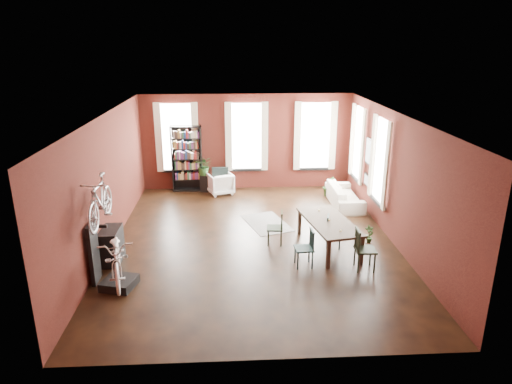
{
  "coord_description": "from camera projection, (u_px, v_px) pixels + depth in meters",
  "views": [
    {
      "loc": [
        -0.51,
        -10.54,
        4.84
      ],
      "look_at": [
        0.1,
        0.6,
        1.13
      ],
      "focal_mm": 32.0,
      "sensor_mm": 36.0,
      "label": 1
    }
  ],
  "objects": [
    {
      "name": "plant_on_stand",
      "position": [
        204.0,
        168.0,
        15.16
      ],
      "size": [
        0.63,
        0.68,
        0.5
      ],
      "primitive_type": "imported",
      "rotation": [
        0.0,
        0.0,
        -0.09
      ],
      "color": "#295421",
      "rests_on": "plant_stand"
    },
    {
      "name": "bike_wall_rack",
      "position": [
        94.0,
        253.0,
        9.45
      ],
      "size": [
        0.16,
        0.6,
        1.3
      ],
      "primitive_type": "cube",
      "color": "black",
      "rests_on": "ground"
    },
    {
      "name": "bicycle_hung",
      "position": [
        98.0,
        185.0,
        8.99
      ],
      "size": [
        0.47,
        1.0,
        1.66
      ],
      "primitive_type": "imported",
      "color": "#A5A8AD",
      "rests_on": "bike_wall_rack"
    },
    {
      "name": "striped_rug",
      "position": [
        267.0,
        223.0,
        12.69
      ],
      "size": [
        1.44,
        1.82,
        0.01
      ],
      "primitive_type": "cube",
      "rotation": [
        0.0,
        0.0,
        0.32
      ],
      "color": "black",
      "rests_on": "ground"
    },
    {
      "name": "cream_sofa",
      "position": [
        345.0,
        192.0,
        14.02
      ],
      "size": [
        0.61,
        2.08,
        0.81
      ],
      "primitive_type": "imported",
      "rotation": [
        0.0,
        0.0,
        1.57
      ],
      "color": "beige",
      "rests_on": "ground"
    },
    {
      "name": "room",
      "position": [
        262.0,
        154.0,
        11.46
      ],
      "size": [
        9.0,
        9.04,
        3.22
      ],
      "color": "black",
      "rests_on": "ground"
    },
    {
      "name": "bike_trainer",
      "position": [
        119.0,
        283.0,
        9.39
      ],
      "size": [
        0.76,
        0.76,
        0.18
      ],
      "primitive_type": "cube",
      "rotation": [
        0.0,
        0.0,
        -0.26
      ],
      "color": "black",
      "rests_on": "ground"
    },
    {
      "name": "plant_by_sofa",
      "position": [
        328.0,
        191.0,
        14.91
      ],
      "size": [
        0.46,
        0.7,
        0.29
      ],
      "primitive_type": "imported",
      "rotation": [
        0.0,
        0.0,
        0.15
      ],
      "color": "#295221",
      "rests_on": "ground"
    },
    {
      "name": "plant_stand",
      "position": [
        205.0,
        183.0,
        15.33
      ],
      "size": [
        0.36,
        0.36,
        0.57
      ],
      "primitive_type": "cube",
      "rotation": [
        0.0,
        0.0,
        -0.33
      ],
      "color": "black",
      "rests_on": "ground"
    },
    {
      "name": "dining_table",
      "position": [
        328.0,
        234.0,
        11.08
      ],
      "size": [
        1.33,
        2.25,
        0.72
      ],
      "primitive_type": "cube",
      "rotation": [
        0.0,
        0.0,
        0.18
      ],
      "color": "#47382A",
      "rests_on": "ground"
    },
    {
      "name": "dining_chair_c",
      "position": [
        365.0,
        250.0,
        10.01
      ],
      "size": [
        0.45,
        0.45,
        0.95
      ],
      "primitive_type": "cube",
      "rotation": [
        0.0,
        0.0,
        1.54
      ],
      "color": "#1E2F1B",
      "rests_on": "ground"
    },
    {
      "name": "bicycle_floor",
      "position": [
        115.0,
        236.0,
        9.09
      ],
      "size": [
        0.88,
        1.12,
        1.89
      ],
      "primitive_type": "imported",
      "rotation": [
        0.0,
        0.0,
        0.24
      ],
      "color": "silver",
      "rests_on": "bike_trainer"
    },
    {
      "name": "dining_chair_b",
      "position": [
        275.0,
        228.0,
        11.3
      ],
      "size": [
        0.43,
        0.43,
        0.85
      ],
      "primitive_type": "cube",
      "rotation": [
        0.0,
        0.0,
        -1.68
      ],
      "color": "black",
      "rests_on": "ground"
    },
    {
      "name": "plant_small",
      "position": [
        369.0,
        240.0,
        11.46
      ],
      "size": [
        0.36,
        0.51,
        0.16
      ],
      "primitive_type": "imported",
      "rotation": [
        0.0,
        0.0,
        0.29
      ],
      "color": "#295120",
      "rests_on": "ground"
    },
    {
      "name": "dining_chair_d",
      "position": [
        334.0,
        232.0,
        11.13
      ],
      "size": [
        0.46,
        0.46,
        0.81
      ],
      "primitive_type": "cube",
      "rotation": [
        0.0,
        0.0,
        1.31
      ],
      "color": "#193637",
      "rests_on": "ground"
    },
    {
      "name": "dining_chair_a",
      "position": [
        304.0,
        248.0,
        10.17
      ],
      "size": [
        0.42,
        0.42,
        0.87
      ],
      "primitive_type": "cube",
      "rotation": [
        0.0,
        0.0,
        -1.52
      ],
      "color": "#183533",
      "rests_on": "ground"
    },
    {
      "name": "white_armchair",
      "position": [
        220.0,
        182.0,
        15.05
      ],
      "size": [
        0.95,
        0.92,
        0.77
      ],
      "primitive_type": "imported",
      "rotation": [
        0.0,
        0.0,
        3.49
      ],
      "color": "white",
      "rests_on": "ground"
    },
    {
      "name": "bookshelf",
      "position": [
        187.0,
        159.0,
        15.16
      ],
      "size": [
        1.0,
        0.32,
        2.2
      ],
      "primitive_type": "cube",
      "color": "black",
      "rests_on": "ground"
    },
    {
      "name": "console_table",
      "position": [
        112.0,
        245.0,
        10.39
      ],
      "size": [
        0.4,
        0.8,
        0.8
      ],
      "primitive_type": "cube",
      "color": "black",
      "rests_on": "ground"
    }
  ]
}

